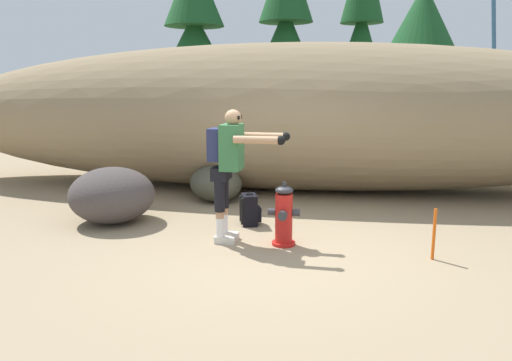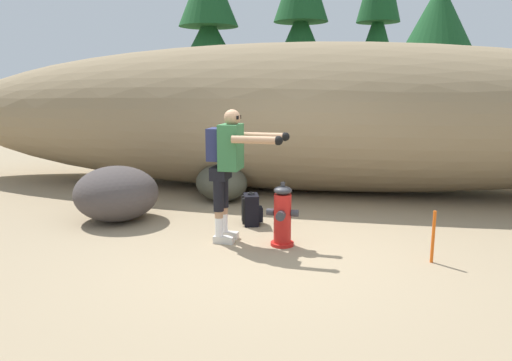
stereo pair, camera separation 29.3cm
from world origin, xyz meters
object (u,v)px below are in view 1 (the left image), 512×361
(spare_backpack, at_px, (250,210))
(survey_stake, at_px, (434,234))
(utility_worker, at_px, (230,159))
(fire_hydrant, at_px, (284,216))
(boulder_mid, at_px, (216,183))
(boulder_large, at_px, (112,195))

(spare_backpack, distance_m, survey_stake, 2.54)
(utility_worker, bearing_deg, spare_backpack, 84.02)
(fire_hydrant, height_order, spare_backpack, fire_hydrant)
(spare_backpack, bearing_deg, boulder_mid, 104.14)
(survey_stake, bearing_deg, spare_backpack, 155.37)
(fire_hydrant, height_order, boulder_mid, fire_hydrant)
(utility_worker, xyz_separation_m, boulder_mid, (-0.71, 2.12, -0.75))
(spare_backpack, height_order, survey_stake, survey_stake)
(boulder_large, height_order, boulder_mid, boulder_large)
(fire_hydrant, distance_m, utility_worker, 0.97)
(boulder_large, distance_m, survey_stake, 4.39)
(boulder_large, relative_size, survey_stake, 2.03)
(boulder_large, height_order, survey_stake, boulder_large)
(spare_backpack, distance_m, boulder_mid, 1.57)
(boulder_large, bearing_deg, fire_hydrant, -13.95)
(utility_worker, bearing_deg, boulder_large, 164.32)
(utility_worker, xyz_separation_m, spare_backpack, (0.11, 0.79, -0.85))
(fire_hydrant, distance_m, spare_backpack, 1.01)
(fire_hydrant, height_order, survey_stake, fire_hydrant)
(boulder_mid, bearing_deg, survey_stake, -37.46)
(spare_backpack, xyz_separation_m, survey_stake, (2.31, -1.06, 0.08))
(fire_hydrant, bearing_deg, boulder_large, 166.05)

